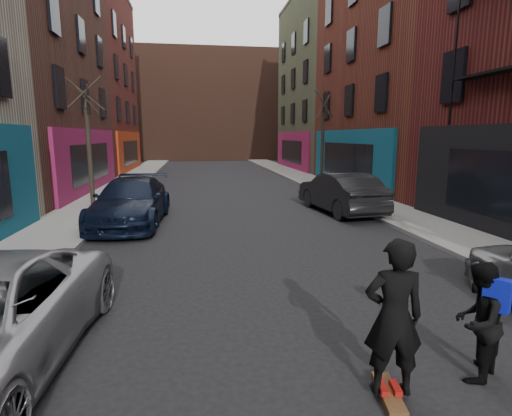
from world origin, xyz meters
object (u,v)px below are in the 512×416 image
object	(u,v)px
tree_right_far	(323,129)
skateboard	(389,394)
parked_right_end	(340,192)
tree_left_far	(88,130)
skateboarder	(394,317)
parked_left_end	(131,201)
pedestrian	(478,321)

from	to	relation	value
tree_right_far	skateboard	bearing A→B (deg)	-105.58
parked_right_end	skateboard	xyz separation A→B (m)	(-3.65, -11.56, -0.79)
tree_right_far	parked_right_end	size ratio (longest dim) A/B	1.34
tree_left_far	skateboarder	size ratio (longest dim) A/B	3.41
tree_right_far	parked_right_end	world-z (taller)	tree_right_far
parked_left_end	tree_left_far	bearing A→B (deg)	124.06
parked_right_end	pedestrian	world-z (taller)	parked_right_end
skateboard	skateboarder	bearing A→B (deg)	0.00
tree_left_far	parked_left_end	size ratio (longest dim) A/B	1.15
pedestrian	parked_right_end	bearing A→B (deg)	-139.07
skateboard	pedestrian	world-z (taller)	pedestrian
parked_left_end	skateboard	xyz separation A→B (m)	(4.56, -10.57, -0.77)
parked_left_end	parked_right_end	world-z (taller)	parked_right_end
tree_left_far	tree_right_far	world-z (taller)	tree_right_far
tree_left_far	pedestrian	world-z (taller)	tree_left_far
parked_left_end	skateboard	size ratio (longest dim) A/B	7.06
skateboarder	skateboard	bearing A→B (deg)	-0.00
tree_right_far	skateboarder	size ratio (longest dim) A/B	3.57
tree_right_far	parked_left_end	bearing A→B (deg)	-136.58
tree_left_far	parked_left_end	distance (m)	4.97
parked_left_end	skateboarder	world-z (taller)	skateboarder
skateboard	pedestrian	distance (m)	1.52
tree_left_far	pedestrian	distance (m)	16.34
skateboarder	tree_left_far	bearing A→B (deg)	-54.41
tree_left_far	tree_right_far	distance (m)	13.78
tree_right_far	pedestrian	world-z (taller)	tree_right_far
tree_left_far	parked_right_end	size ratio (longest dim) A/B	1.28
pedestrian	skateboard	bearing A→B (deg)	-26.95
parked_right_end	tree_left_far	bearing A→B (deg)	-20.64
parked_right_end	pedestrian	xyz separation A→B (m)	(-2.35, -11.32, -0.04)
skateboarder	pedestrian	world-z (taller)	skateboarder
tree_right_far	skateboard	size ratio (longest dim) A/B	8.50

